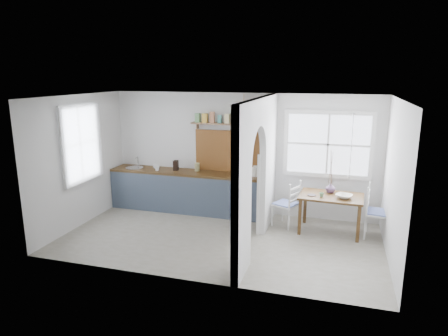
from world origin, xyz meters
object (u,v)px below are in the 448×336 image
(chair_right, at_px, (379,212))
(vase, at_px, (331,188))
(chair_left, at_px, (286,203))
(dining_table, at_px, (330,214))
(kettle, at_px, (255,171))

(chair_right, height_order, vase, chair_right)
(chair_left, xyz_separation_m, chair_right, (1.73, -0.11, 0.03))
(chair_left, bearing_deg, dining_table, 109.26)
(chair_left, height_order, vase, chair_left)
(dining_table, height_order, kettle, kettle)
(chair_left, relative_size, chair_right, 0.93)
(kettle, xyz_separation_m, vase, (1.54, -0.20, -0.18))
(chair_left, bearing_deg, kettle, -89.21)
(chair_left, bearing_deg, vase, 122.19)
(chair_right, height_order, kettle, kettle)
(vase, bearing_deg, chair_left, -172.59)
(dining_table, height_order, vase, vase)
(dining_table, height_order, chair_left, chair_left)
(kettle, bearing_deg, chair_left, -34.73)
(dining_table, relative_size, chair_left, 1.25)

